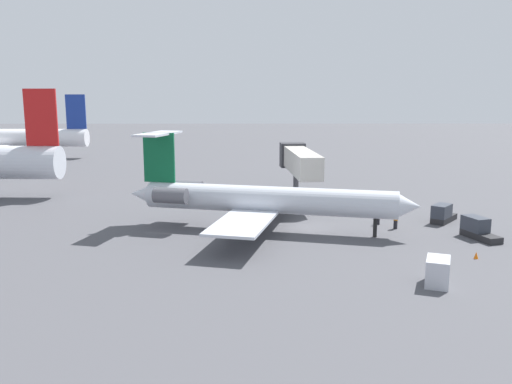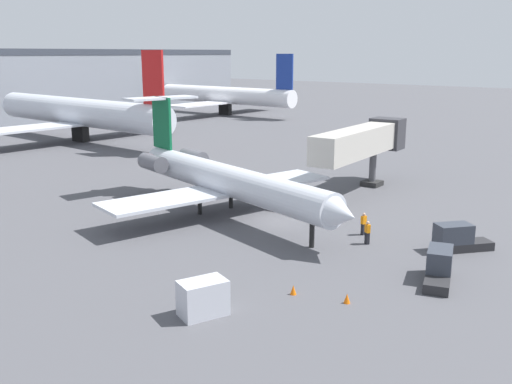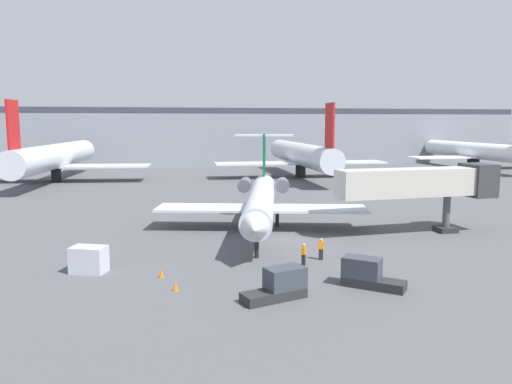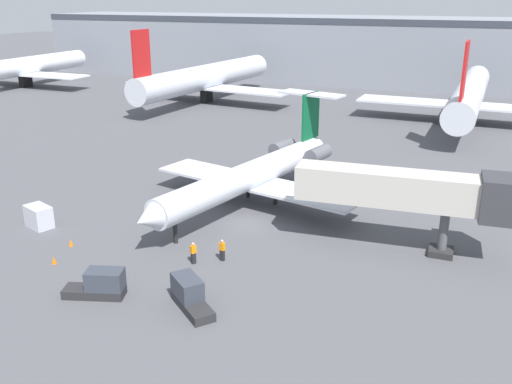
{
  "view_description": "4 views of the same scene",
  "coord_description": "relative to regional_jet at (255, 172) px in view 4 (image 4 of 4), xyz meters",
  "views": [
    {
      "loc": [
        -49.77,
        5.41,
        12.65
      ],
      "look_at": [
        1.45,
        4.93,
        3.35
      ],
      "focal_mm": 37.04,
      "sensor_mm": 36.0,
      "label": 1
    },
    {
      "loc": [
        -35.52,
        -26.32,
        13.21
      ],
      "look_at": [
        -2.15,
        -0.09,
        2.9
      ],
      "focal_mm": 40.28,
      "sensor_mm": 36.0,
      "label": 2
    },
    {
      "loc": [
        -10.85,
        -43.16,
        10.61
      ],
      "look_at": [
        -1.37,
        3.53,
        3.9
      ],
      "focal_mm": 34.9,
      "sensor_mm": 36.0,
      "label": 3
    },
    {
      "loc": [
        17.85,
        -41.76,
        18.9
      ],
      "look_at": [
        1.21,
        0.42,
        2.83
      ],
      "focal_mm": 39.49,
      "sensor_mm": 36.0,
      "label": 4
    }
  ],
  "objects": [
    {
      "name": "ground_plane",
      "position": [
        0.58,
        -4.75,
        -3.15
      ],
      "size": [
        400.0,
        400.0,
        0.1
      ],
      "primitive_type": "cube",
      "color": "#4C4C51"
    },
    {
      "name": "regional_jet",
      "position": [
        0.0,
        0.0,
        0.0
      ],
      "size": [
        21.38,
        27.76,
        9.17
      ],
      "color": "silver",
      "rests_on": "ground_plane"
    },
    {
      "name": "jet_bridge",
      "position": [
        14.97,
        -5.22,
        1.77
      ],
      "size": [
        16.08,
        3.93,
        6.58
      ],
      "color": "#B7B2A8",
      "rests_on": "ground_plane"
    },
    {
      "name": "ground_crew_marshaller",
      "position": [
        0.38,
        -13.33,
        -2.25
      ],
      "size": [
        0.43,
        0.48,
        1.69
      ],
      "color": "black",
      "rests_on": "ground_plane"
    },
    {
      "name": "ground_crew_loader",
      "position": [
        2.15,
        -12.1,
        -2.25
      ],
      "size": [
        0.45,
        0.35,
        1.69
      ],
      "color": "black",
      "rests_on": "ground_plane"
    },
    {
      "name": "baggage_tug_lead",
      "position": [
        2.98,
        -18.82,
        -2.27
      ],
      "size": [
        3.98,
        3.62,
        1.9
      ],
      "color": "#262628",
      "rests_on": "ground_plane"
    },
    {
      "name": "baggage_tug_trailing",
      "position": [
        -3.08,
        -19.83,
        -2.27
      ],
      "size": [
        4.24,
        2.54,
        1.9
      ],
      "color": "#262628",
      "rests_on": "ground_plane"
    },
    {
      "name": "cargo_container_uld",
      "position": [
        -15.09,
        -11.99,
        -2.16
      ],
      "size": [
        2.8,
        2.28,
        1.88
      ],
      "color": "silver",
      "rests_on": "ground_plane"
    },
    {
      "name": "traffic_cone_near",
      "position": [
        -10.08,
        -14.19,
        -2.83
      ],
      "size": [
        0.36,
        0.36,
        0.55
      ],
      "color": "orange",
      "rests_on": "ground_plane"
    },
    {
      "name": "traffic_cone_mid",
      "position": [
        -9.24,
        -17.13,
        -2.83
      ],
      "size": [
        0.36,
        0.36,
        0.55
      ],
      "color": "orange",
      "rests_on": "ground_plane"
    },
    {
      "name": "terminal_building",
      "position": [
        0.58,
        81.41,
        3.91
      ],
      "size": [
        166.53,
        21.14,
        13.99
      ],
      "color": "gray",
      "rests_on": "ground_plane"
    },
    {
      "name": "parked_airliner_west_end",
      "position": [
        -71.41,
        47.41,
        1.09
      ],
      "size": [
        29.67,
        35.23,
        13.19
      ],
      "color": "silver",
      "rests_on": "ground_plane"
    },
    {
      "name": "parked_airliner_west_mid",
      "position": [
        -27.73,
        45.61,
        1.37
      ],
      "size": [
        33.31,
        39.31,
        13.75
      ],
      "color": "silver",
      "rests_on": "ground_plane"
    },
    {
      "name": "parked_airliner_centre",
      "position": [
        17.24,
        44.04,
        1.29
      ],
      "size": [
        33.27,
        39.5,
        13.59
      ],
      "color": "silver",
      "rests_on": "ground_plane"
    }
  ]
}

